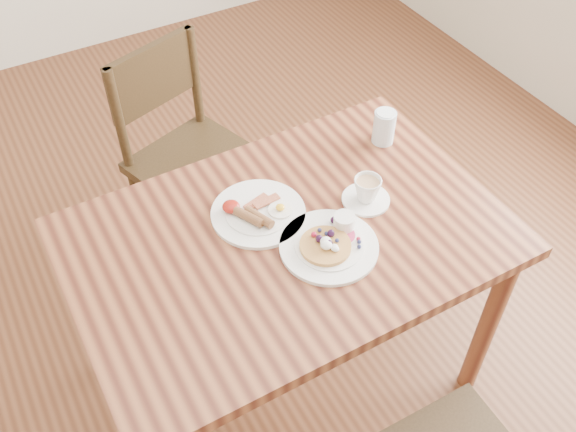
{
  "coord_description": "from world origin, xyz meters",
  "views": [
    {
      "loc": [
        -0.59,
        -1.04,
        2.06
      ],
      "look_at": [
        0.0,
        0.0,
        0.82
      ],
      "focal_mm": 40.0,
      "sensor_mm": 36.0,
      "label": 1
    }
  ],
  "objects_px": {
    "teacup_saucer": "(367,192)",
    "pancake_plate": "(330,243)",
    "chair_far": "(187,150)",
    "dining_table": "(288,257)",
    "water_glass": "(384,127)",
    "breakfast_plate": "(257,213)"
  },
  "relations": [
    {
      "from": "dining_table",
      "to": "pancake_plate",
      "type": "height_order",
      "value": "pancake_plate"
    },
    {
      "from": "chair_far",
      "to": "breakfast_plate",
      "type": "xyz_separation_m",
      "value": [
        -0.03,
        -0.66,
        0.27
      ]
    },
    {
      "from": "breakfast_plate",
      "to": "water_glass",
      "type": "distance_m",
      "value": 0.51
    },
    {
      "from": "dining_table",
      "to": "water_glass",
      "type": "xyz_separation_m",
      "value": [
        0.46,
        0.2,
        0.15
      ]
    },
    {
      "from": "dining_table",
      "to": "pancake_plate",
      "type": "distance_m",
      "value": 0.17
    },
    {
      "from": "dining_table",
      "to": "teacup_saucer",
      "type": "relative_size",
      "value": 8.57
    },
    {
      "from": "teacup_saucer",
      "to": "breakfast_plate",
      "type": "bearing_deg",
      "value": 161.32
    },
    {
      "from": "dining_table",
      "to": "teacup_saucer",
      "type": "bearing_deg",
      "value": 0.37
    },
    {
      "from": "dining_table",
      "to": "breakfast_plate",
      "type": "xyz_separation_m",
      "value": [
        -0.04,
        0.1,
        0.11
      ]
    },
    {
      "from": "teacup_saucer",
      "to": "pancake_plate",
      "type": "bearing_deg",
      "value": -151.88
    },
    {
      "from": "breakfast_plate",
      "to": "water_glass",
      "type": "height_order",
      "value": "water_glass"
    },
    {
      "from": "water_glass",
      "to": "pancake_plate",
      "type": "bearing_deg",
      "value": -142.25
    },
    {
      "from": "chair_far",
      "to": "pancake_plate",
      "type": "xyz_separation_m",
      "value": [
        0.08,
        -0.86,
        0.27
      ]
    },
    {
      "from": "chair_far",
      "to": "pancake_plate",
      "type": "bearing_deg",
      "value": 77.17
    },
    {
      "from": "teacup_saucer",
      "to": "water_glass",
      "type": "bearing_deg",
      "value": 44.92
    },
    {
      "from": "dining_table",
      "to": "chair_far",
      "type": "bearing_deg",
      "value": 90.59
    },
    {
      "from": "chair_far",
      "to": "pancake_plate",
      "type": "height_order",
      "value": "chair_far"
    },
    {
      "from": "dining_table",
      "to": "teacup_saucer",
      "type": "xyz_separation_m",
      "value": [
        0.26,
        0.0,
        0.13
      ]
    },
    {
      "from": "pancake_plate",
      "to": "water_glass",
      "type": "bearing_deg",
      "value": 37.75
    },
    {
      "from": "breakfast_plate",
      "to": "water_glass",
      "type": "xyz_separation_m",
      "value": [
        0.5,
        0.1,
        0.04
      ]
    },
    {
      "from": "dining_table",
      "to": "pancake_plate",
      "type": "xyz_separation_m",
      "value": [
        0.08,
        -0.1,
        0.11
      ]
    },
    {
      "from": "pancake_plate",
      "to": "water_glass",
      "type": "distance_m",
      "value": 0.49
    }
  ]
}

